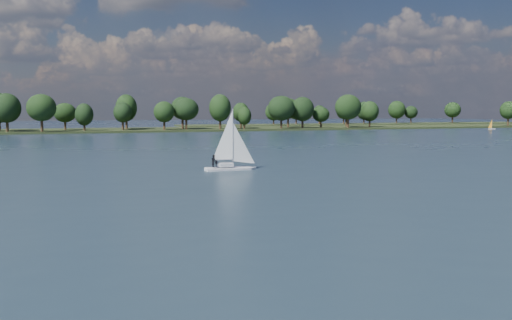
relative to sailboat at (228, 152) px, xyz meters
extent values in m
plane|color=#233342|center=(-10.05, 45.14, -2.53)|extent=(700.00, 700.00, 0.00)
cube|color=black|center=(-10.05, 157.14, -2.53)|extent=(660.00, 40.00, 1.50)
cube|color=black|center=(149.95, 205.14, -2.53)|extent=(220.00, 30.00, 1.40)
cube|color=silver|center=(0.10, 0.00, -2.53)|extent=(6.99, 2.29, 0.81)
cube|color=silver|center=(0.10, 0.00, -1.72)|extent=(2.09, 1.32, 0.51)
cylinder|color=#B0B0B7|center=(0.10, 0.00, 2.08)|extent=(0.12, 0.12, 8.11)
imported|color=black|center=(-1.61, 0.41, -1.11)|extent=(0.51, 0.69, 1.75)
imported|color=black|center=(-2.19, -0.24, -1.11)|extent=(0.69, 0.87, 1.75)
cube|color=white|center=(161.30, 123.24, -2.53)|extent=(2.97, 2.71, 0.47)
cylinder|color=silver|center=(161.30, 123.24, -0.20)|extent=(0.08, 0.08, 4.15)
camera|label=1|loc=(-24.25, -76.48, 6.01)|focal=40.00mm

